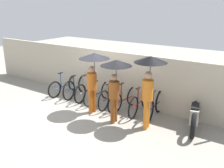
{
  "coord_description": "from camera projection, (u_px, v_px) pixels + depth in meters",
  "views": [
    {
      "loc": [
        4.94,
        -5.58,
        3.47
      ],
      "look_at": [
        0.63,
        0.78,
        1.0
      ],
      "focal_mm": 40.0,
      "sensor_mm": 36.0,
      "label": 1
    }
  ],
  "objects": [
    {
      "name": "back_wall",
      "position": [
        112.0,
        76.0,
        9.18
      ],
      "size": [
        13.18,
        0.12,
        1.86
      ],
      "color": "#B2A893",
      "rests_on": "ground"
    },
    {
      "name": "parked_bicycle_4",
      "position": [
        111.0,
        95.0,
        8.83
      ],
      "size": [
        0.44,
        1.82,
        0.99
      ],
      "rotation": [
        0.0,
        0.0,
        1.67
      ],
      "color": "black",
      "rests_on": "ground"
    },
    {
      "name": "parked_bicycle_3",
      "position": [
        99.0,
        93.0,
        9.14
      ],
      "size": [
        0.44,
        1.72,
        0.99
      ],
      "rotation": [
        0.0,
        0.0,
        1.55
      ],
      "color": "black",
      "rests_on": "ground"
    },
    {
      "name": "parked_bicycle_0",
      "position": [
        65.0,
        86.0,
        10.01
      ],
      "size": [
        0.44,
        1.75,
        1.0
      ],
      "rotation": [
        0.0,
        0.0,
        1.56
      ],
      "color": "black",
      "rests_on": "ground"
    },
    {
      "name": "parked_bicycle_1",
      "position": [
        77.0,
        86.0,
        9.76
      ],
      "size": [
        0.44,
        1.77,
        0.99
      ],
      "rotation": [
        0.0,
        0.0,
        1.71
      ],
      "color": "black",
      "rests_on": "ground"
    },
    {
      "name": "parked_bicycle_6",
      "position": [
        140.0,
        102.0,
        8.27
      ],
      "size": [
        0.44,
        1.8,
        1.02
      ],
      "rotation": [
        0.0,
        0.0,
        1.66
      ],
      "color": "black",
      "rests_on": "ground"
    },
    {
      "name": "pedestrian_leading",
      "position": [
        93.0,
        66.0,
        7.97
      ],
      "size": [
        1.0,
        1.0,
        1.99
      ],
      "rotation": [
        0.0,
        0.0,
        -0.07
      ],
      "color": "#B25619",
      "rests_on": "ground"
    },
    {
      "name": "motorcycle",
      "position": [
        194.0,
        115.0,
        7.22
      ],
      "size": [
        0.73,
        1.94,
        0.92
      ],
      "rotation": [
        0.0,
        0.0,
        1.81
      ],
      "color": "black",
      "rests_on": "ground"
    },
    {
      "name": "parked_bicycle_5",
      "position": [
        125.0,
        99.0,
        8.52
      ],
      "size": [
        0.44,
        1.7,
        1.09
      ],
      "rotation": [
        0.0,
        0.0,
        1.44
      ],
      "color": "black",
      "rests_on": "ground"
    },
    {
      "name": "parked_bicycle_2",
      "position": [
        88.0,
        89.0,
        9.46
      ],
      "size": [
        0.44,
        1.74,
        1.04
      ],
      "rotation": [
        0.0,
        0.0,
        1.69
      ],
      "color": "black",
      "rests_on": "ground"
    },
    {
      "name": "parked_bicycle_7",
      "position": [
        155.0,
        106.0,
        7.91
      ],
      "size": [
        0.44,
        1.72,
        1.02
      ],
      "rotation": [
        0.0,
        0.0,
        1.63
      ],
      "color": "black",
      "rests_on": "ground"
    },
    {
      "name": "pedestrian_trailing",
      "position": [
        149.0,
        74.0,
        6.89
      ],
      "size": [
        0.93,
        0.93,
        2.12
      ],
      "rotation": [
        0.0,
        0.0,
        0.12
      ],
      "color": "#C66B1E",
      "rests_on": "ground"
    },
    {
      "name": "ground_plane",
      "position": [
        82.0,
        116.0,
        8.1
      ],
      "size": [
        30.0,
        30.0,
        0.0
      ],
      "primitive_type": "plane",
      "color": "gray"
    },
    {
      "name": "pedestrian_center",
      "position": [
        115.0,
        74.0,
        7.31
      ],
      "size": [
        0.95,
        0.95,
        1.93
      ],
      "rotation": [
        0.0,
        0.0,
        0.11
      ],
      "color": "brown",
      "rests_on": "ground"
    }
  ]
}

